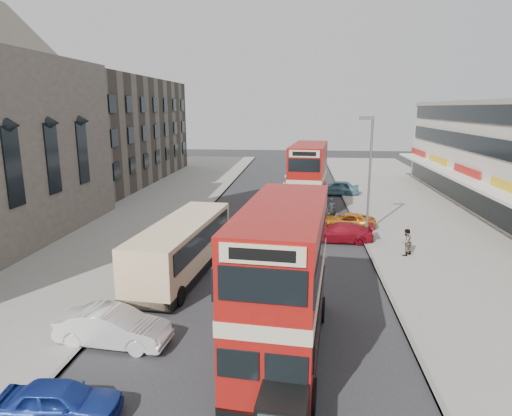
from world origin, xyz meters
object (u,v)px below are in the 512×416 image
at_px(pedestrian_near, 406,242).
at_px(car_left_near, 60,401).
at_px(bus_main, 283,280).
at_px(coach, 183,245).
at_px(car_right_b, 347,221).
at_px(car_right_c, 336,188).
at_px(car_right_a, 340,232).
at_px(bus_second, 308,177).
at_px(street_lamp, 369,166).
at_px(cyclist, 332,216).
at_px(car_left_front, 113,327).

bearing_deg(pedestrian_near, car_left_near, 11.29).
distance_m(bus_main, coach, 9.33).
relative_size(coach, car_right_b, 2.49).
relative_size(bus_main, car_right_c, 2.21).
bearing_deg(car_right_a, car_right_c, 177.85).
relative_size(bus_second, car_right_b, 2.49).
relative_size(street_lamp, cyclist, 3.90).
bearing_deg(street_lamp, car_right_c, 94.09).
relative_size(street_lamp, car_left_near, 2.37).
relative_size(bus_main, car_right_b, 2.40).
xyz_separation_m(car_right_a, pedestrian_near, (3.61, -2.84, 0.33)).
bearing_deg(coach, car_right_b, 51.33).
bearing_deg(bus_second, pedestrian_near, 120.63).
relative_size(car_right_b, pedestrian_near, 2.51).
height_order(car_right_c, pedestrian_near, pedestrian_near).
bearing_deg(car_right_c, cyclist, -1.32).
relative_size(coach, car_left_near, 2.96).
xyz_separation_m(car_right_b, car_right_c, (0.23, 12.70, 0.19)).
bearing_deg(car_right_c, car_right_a, 1.07).
bearing_deg(car_right_b, car_right_c, -176.68).
xyz_separation_m(bus_second, car_left_front, (-7.57, -23.24, -2.19)).
height_order(car_left_near, car_right_a, car_right_a).
xyz_separation_m(street_lamp, car_right_b, (-1.21, 1.04, -4.22)).
bearing_deg(coach, bus_main, -47.54).
xyz_separation_m(car_left_front, cyclist, (9.30, 18.30, -0.01)).
distance_m(street_lamp, car_left_near, 23.79).
distance_m(bus_main, car_left_near, 7.72).
xyz_separation_m(coach, car_right_b, (9.62, 9.97, -0.99)).
bearing_deg(cyclist, pedestrian_near, -63.43).
distance_m(car_right_b, pedestrian_near, 6.81).
distance_m(coach, car_right_b, 13.89).
distance_m(bus_main, car_left_front, 6.64).
bearing_deg(bus_second, coach, 72.46).
height_order(car_left_front, cyclist, cyclist).
relative_size(street_lamp, car_right_a, 1.86).
bearing_deg(bus_second, car_right_b, 121.07).
bearing_deg(cyclist, car_left_front, -118.66).
relative_size(car_left_near, pedestrian_near, 2.11).
bearing_deg(pedestrian_near, car_left_front, 1.89).
distance_m(street_lamp, bus_second, 8.18).
relative_size(car_right_c, cyclist, 2.13).
distance_m(coach, cyclist, 13.89).
relative_size(car_left_front, car_right_c, 0.95).
bearing_deg(car_right_b, pedestrian_near, 28.67).
bearing_deg(cyclist, coach, -130.00).
relative_size(bus_main, pedestrian_near, 6.03).
distance_m(bus_main, pedestrian_near, 13.20).
bearing_deg(street_lamp, bus_second, 119.90).
relative_size(car_right_b, car_right_c, 0.92).
relative_size(bus_main, cyclist, 4.71).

